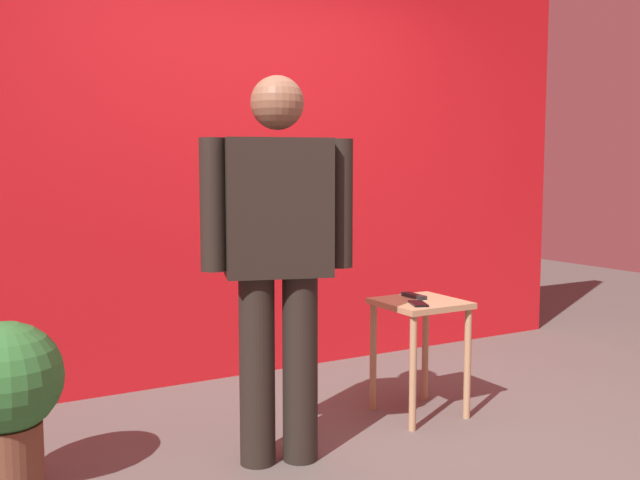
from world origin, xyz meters
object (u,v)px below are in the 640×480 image
side_table (420,325)px  potted_plant (6,393)px  tv_remote (414,296)px  cell_phone (418,304)px  standing_person (278,250)px

side_table → potted_plant: size_ratio=0.88×
side_table → tv_remote: bearing=77.8°
cell_phone → side_table: bearing=69.7°
standing_person → side_table: (0.90, 0.18, -0.46)m
cell_phone → standing_person: bearing=-151.6°
side_table → tv_remote: 0.16m
cell_phone → potted_plant: bearing=-162.6°
cell_phone → potted_plant: 1.90m
standing_person → side_table: 1.03m
side_table → cell_phone: bearing=-132.6°
tv_remote → potted_plant: (-1.98, -0.01, -0.21)m
cell_phone → tv_remote: tv_remote is taller
cell_phone → potted_plant: potted_plant is taller
tv_remote → standing_person: bearing=-164.8°
standing_person → cell_phone: (0.82, 0.09, -0.32)m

